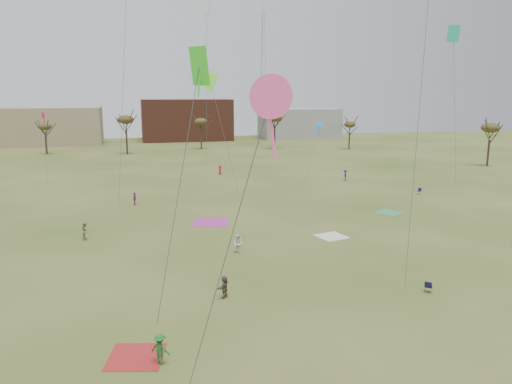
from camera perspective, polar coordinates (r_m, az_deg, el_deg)
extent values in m
plane|color=#3A4F18|center=(33.64, 5.02, -13.26)|extent=(260.00, 260.00, 0.00)
imported|color=#226625|center=(27.54, -11.06, -17.44)|extent=(1.24, 1.12, 1.67)
imported|color=#988961|center=(50.61, -19.19, -4.28)|extent=(0.72, 0.88, 1.71)
imported|color=brown|center=(34.85, -3.69, -10.91)|extent=(1.23, 1.48, 1.59)
imported|color=#873888|center=(64.31, -13.90, -0.75)|extent=(0.58, 0.98, 1.57)
imported|color=white|center=(43.87, -2.10, -6.03)|extent=(1.05, 1.04, 1.71)
imported|color=red|center=(85.82, -4.20, 2.59)|extent=(0.91, 0.92, 1.61)
imported|color=navy|center=(80.89, 10.30, 1.94)|extent=(0.84, 1.23, 1.75)
cube|color=#B42424|center=(28.80, -13.75, -18.09)|extent=(3.48, 3.48, 0.03)
cube|color=white|center=(49.50, 8.77, -5.14)|extent=(3.26, 3.26, 0.03)
cube|color=#B03695|center=(54.36, -5.30, -3.53)|extent=(4.36, 4.36, 0.03)
cube|color=#389A6B|center=(60.55, 15.15, -2.33)|extent=(3.76, 3.76, 0.03)
cube|color=#19163C|center=(37.85, 19.39, -10.31)|extent=(0.71, 0.71, 0.04)
cube|color=#19163C|center=(37.56, 19.35, -10.11)|extent=(0.46, 0.43, 0.44)
cube|color=#19153C|center=(72.63, 18.41, 0.08)|extent=(0.70, 0.70, 0.04)
cube|color=#19153C|center=(72.79, 18.49, 0.29)|extent=(0.40, 0.48, 0.44)
cube|color=#38D425|center=(26.07, -6.60, 14.33)|extent=(1.00, 1.00, 1.97)
cube|color=#38D425|center=(26.05, -6.56, 12.81)|extent=(0.08, 0.08, 1.77)
cylinder|color=#4C4C51|center=(27.12, -9.18, -1.27)|extent=(2.70, 1.16, 14.49)
cone|color=#F44D91|center=(15.69, 1.77, 11.00)|extent=(1.41, 0.10, 1.41)
cube|color=#F44D91|center=(15.72, 1.75, 7.72)|extent=(0.08, 0.08, 2.31)
cylinder|color=#4C4C51|center=(17.30, -4.60, -11.16)|extent=(3.50, 1.36, 13.04)
cylinder|color=#4C4C51|center=(35.78, 18.35, 8.10)|extent=(2.53, 3.30, 22.81)
cylinder|color=#4C4C51|center=(58.05, -15.21, 10.66)|extent=(2.24, 2.28, 25.41)
cone|color=#267FD7|center=(71.42, 7.33, 7.62)|extent=(1.11, 0.08, 1.11)
cube|color=#267FD7|center=(71.47, 7.31, 7.06)|extent=(0.08, 0.08, 1.81)
cylinder|color=#4C4C51|center=(69.74, 6.41, 4.07)|extent=(3.42, 3.25, 8.45)
cube|color=#6EF629|center=(64.57, -5.30, 12.64)|extent=(1.13, 1.13, 2.21)
cube|color=#6EF629|center=(64.56, -5.29, 11.96)|extent=(0.08, 0.08, 1.99)
cylinder|color=#4C4C51|center=(63.87, -3.63, 6.17)|extent=(3.15, 2.52, 14.51)
cone|color=#BC1449|center=(78.29, -23.45, 8.21)|extent=(0.95, 0.07, 0.95)
cube|color=#BC1449|center=(78.31, -23.42, 7.77)|extent=(0.08, 0.08, 1.55)
cylinder|color=#4C4C51|center=(78.80, -23.23, 4.61)|extent=(0.28, 0.31, 9.93)
cube|color=#1A9C73|center=(74.62, 21.93, 16.70)|extent=(1.13, 1.13, 2.21)
cube|color=#1A9C73|center=(74.54, 21.89, 16.11)|extent=(0.08, 0.08, 1.99)
cylinder|color=#4C4C51|center=(75.03, 22.07, 8.62)|extent=(2.49, 0.17, 20.95)
cube|color=silver|center=(89.80, -5.77, 20.38)|extent=(0.93, 0.93, 1.60)
cube|color=silver|center=(89.66, -5.76, 19.79)|extent=(0.08, 0.08, 2.40)
cylinder|color=#4C4C51|center=(89.34, -5.76, 11.70)|extent=(0.37, 1.35, 27.10)
cylinder|color=#3A2B1E|center=(123.08, -23.16, 5.04)|extent=(0.40, 0.40, 4.32)
ellipsoid|color=#473D1E|center=(122.74, -23.31, 6.97)|extent=(3.02, 3.02, 1.58)
cylinder|color=#3A2B1E|center=(117.43, -14.76, 5.58)|extent=(0.40, 0.40, 5.40)
ellipsoid|color=#473D1E|center=(117.04, -14.90, 8.12)|extent=(3.78, 3.78, 1.98)
cylinder|color=#3A2B1E|center=(124.46, -6.37, 6.04)|extent=(0.40, 0.40, 4.68)
ellipsoid|color=#473D1E|center=(124.12, -6.42, 8.12)|extent=(3.28, 3.28, 1.72)
cylinder|color=#3A2B1E|center=(124.17, 2.18, 6.23)|extent=(0.40, 0.40, 5.28)
ellipsoid|color=#473D1E|center=(123.80, 2.20, 8.58)|extent=(3.70, 3.70, 1.94)
cylinder|color=#3A2B1E|center=(125.76, 10.77, 5.85)|extent=(0.40, 0.40, 4.20)
ellipsoid|color=#473D1E|center=(125.44, 10.84, 7.70)|extent=(2.94, 2.94, 1.54)
cylinder|color=#3A2B1E|center=(105.04, 25.34, 4.10)|extent=(0.40, 0.40, 5.04)
ellipsoid|color=#473D1E|center=(104.62, 25.57, 6.74)|extent=(3.53, 3.53, 1.85)
cube|color=#937F60|center=(146.29, -23.79, 7.00)|extent=(32.00, 14.00, 10.00)
cube|color=brown|center=(149.84, -8.11, 8.32)|extent=(26.00, 16.00, 12.00)
cube|color=gray|center=(155.45, 5.05, 7.94)|extent=(24.00, 12.00, 9.00)
cylinder|color=#9EA3A8|center=(159.29, 1.13, 13.29)|extent=(0.16, 0.16, 38.00)
cylinder|color=#9EA3A8|center=(159.71, 0.57, 13.29)|extent=(0.16, 0.16, 38.00)
cylinder|color=#9EA3A8|center=(158.20, 0.72, 13.30)|extent=(0.16, 0.16, 38.00)
cylinder|color=#9EA3A8|center=(161.01, 0.83, 20.60)|extent=(0.10, 0.10, 3.00)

